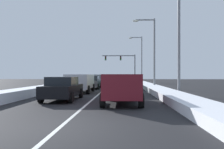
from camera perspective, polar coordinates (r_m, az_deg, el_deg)
ground_plane at (r=24.64m, az=-2.04°, el=-3.88°), size 120.00×120.00×0.00m
lane_stripe_between_right_lane_and_center_lane at (r=29.02m, az=-1.36°, el=-3.30°), size 0.14×48.39×0.01m
snow_bank_right_shoulder at (r=29.14m, az=9.11°, el=-2.85°), size 1.81×48.39×0.45m
snow_bank_left_shoulder at (r=29.83m, az=-11.58°, el=-2.62°), size 1.51×48.39×0.62m
suv_maroon_right_lane_nearest at (r=12.89m, az=2.49°, el=-2.85°), size 2.16×4.90×1.67m
suv_tan_right_lane_second at (r=20.25m, az=1.21°, el=-1.83°), size 2.16×4.90×1.67m
suv_green_right_lane_third at (r=26.36m, az=1.55°, el=-1.42°), size 2.16×4.90×1.67m
suv_navy_right_lane_fourth at (r=33.16m, az=1.93°, el=-1.14°), size 2.16×4.90×1.67m
sedan_black_center_lane_nearest at (r=14.92m, az=-12.32°, el=-3.44°), size 2.00×4.50×1.51m
suv_silver_center_lane_second at (r=20.98m, az=-7.99°, el=-1.77°), size 2.16×4.90×1.67m
sedan_charcoal_center_lane_third at (r=26.71m, az=-5.18°, el=-1.95°), size 2.00×4.50×1.51m
suv_gray_center_lane_fourth at (r=33.26m, az=-3.83°, el=-1.14°), size 2.16×4.90×1.67m
traffic_light_gantry at (r=50.98m, az=3.18°, el=3.15°), size 7.54×0.47×6.20m
street_lamp_right_near at (r=18.79m, az=15.57°, el=11.85°), size 2.66×0.36×9.37m
street_lamp_right_mid at (r=27.13m, az=9.89°, el=6.92°), size 2.66×0.36×8.26m
street_lamp_right_far at (r=44.61m, az=7.09°, el=4.75°), size 2.66×0.36×9.11m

